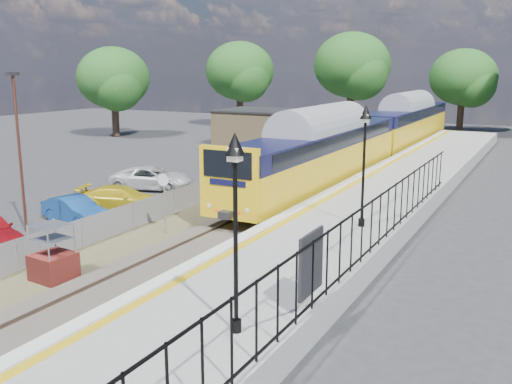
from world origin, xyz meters
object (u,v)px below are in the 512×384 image
Objects in this scene: brick_plinth at (53,254)px; speed_sign at (164,194)px; victorian_lamp_north at (365,138)px; train at (374,132)px; car_white at (152,178)px; car_yellow at (121,198)px; victorian_lamp_south at (235,187)px; car_blue at (75,210)px; carpark_lamp at (19,142)px.

brick_plinth is 0.74× the size of speed_sign.
victorian_lamp_north is at bearing 45.50° from brick_plinth.
train is 21.15× the size of brick_plinth.
speed_sign is 9.47m from car_white.
car_yellow is at bearing -109.97° from train.
speed_sign is (-2.50, -21.42, -0.59)m from train.
victorian_lamp_south is at bearing -150.45° from car_yellow.
victorian_lamp_south reaches higher than car_blue.
speed_sign is at bearing -138.97° from car_yellow.
train is 11.24× the size of car_blue.
car_blue is at bearing -108.26° from train.
carpark_lamp is 1.84× the size of car_blue.
victorian_lamp_north is 14.07m from carpark_lamp.
train is 27.55m from brick_plinth.
train is 16.88m from car_white.
speed_sign is (-8.00, 8.00, -2.55)m from victorian_lamp_south.
speed_sign is at bearing -156.55° from car_white.
car_blue is at bearing 173.67° from car_white.
carpark_lamp is at bearing 166.02° from car_white.
carpark_lamp is at bearing 157.41° from victorian_lamp_south.
carpark_lamp is 9.96m from car_white.
carpark_lamp reaches higher than speed_sign.
brick_plinth is at bearing -172.89° from car_yellow.
train is 25.15m from carpark_lamp.
car_yellow reaches higher than car_blue.
carpark_lamp is 3.88m from car_blue.
car_blue is 0.78× the size of car_white.
train is at bearing -40.50° from car_yellow.
carpark_lamp reaches higher than car_yellow.
car_white is at bearing -121.24° from train.
car_blue is (0.88, 1.98, -3.23)m from carpark_lamp.
brick_plinth reaches higher than car_yellow.
victorian_lamp_south is at bearing -154.53° from car_white.
victorian_lamp_south is 0.69× the size of carpark_lamp.
victorian_lamp_south is 1.00× the size of victorian_lamp_north.
car_yellow is (0.28, 2.77, 0.00)m from car_blue.
train reaches higher than car_white.
victorian_lamp_south is 1.27× the size of car_blue.
carpark_lamp is at bearing -161.96° from victorian_lamp_north.
brick_plinth is (-7.84, -7.97, -3.37)m from victorian_lamp_north.
brick_plinth is 0.29× the size of carpark_lamp.
car_white reaches higher than car_blue.
train is (-5.50, 29.42, -1.96)m from victorian_lamp_south.
victorian_lamp_south reaches higher than car_white.
train is at bearing 71.25° from carpark_lamp.
car_blue is 2.78m from car_yellow.
victorian_lamp_north reaches higher than brick_plinth.
victorian_lamp_north is 20.23m from train.
train is at bearing 84.71° from brick_plinth.
car_white is at bearing 93.89° from carpark_lamp.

